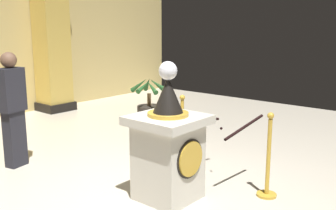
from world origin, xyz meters
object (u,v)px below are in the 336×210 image
at_px(stanchion_far, 182,141).
at_px(bystander_guest, 12,107).
at_px(stanchion_near, 268,167).
at_px(potted_palm_right, 149,109).
at_px(pedestal_clock, 168,148).

bearing_deg(stanchion_far, bystander_guest, 131.50).
xyz_separation_m(stanchion_near, stanchion_far, (0.19, 1.46, 0.01)).
bearing_deg(bystander_guest, stanchion_far, -48.50).
xyz_separation_m(potted_palm_right, bystander_guest, (-3.07, -0.19, 0.55)).
height_order(pedestal_clock, potted_palm_right, pedestal_clock).
relative_size(stanchion_near, potted_palm_right, 1.03).
height_order(stanchion_far, potted_palm_right, stanchion_far).
relative_size(potted_palm_right, bystander_guest, 0.61).
height_order(stanchion_near, potted_palm_right, stanchion_near).
relative_size(stanchion_far, potted_palm_right, 1.04).
xyz_separation_m(pedestal_clock, stanchion_far, (1.00, 0.59, -0.26)).
bearing_deg(pedestal_clock, stanchion_far, 30.41).
height_order(pedestal_clock, bystander_guest, bystander_guest).
distance_m(pedestal_clock, stanchion_far, 1.19).
bearing_deg(bystander_guest, stanchion_near, -66.57).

